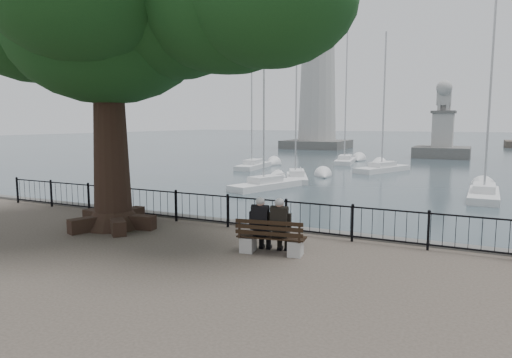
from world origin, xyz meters
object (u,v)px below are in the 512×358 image
Objects in this scene: lighthouse at (318,71)px; lion_monument at (442,138)px; bench at (271,242)px; person_left at (262,227)px; person_right at (281,228)px; tree at (134,3)px.

lion_monument is (20.00, -12.07, -10.15)m from lighthouse.
lighthouse is 25.47m from lion_monument.
bench is at bearing -72.47° from lighthouse.
person_left reaches higher than bench.
person_left is 0.50m from person_right.
lighthouse reaches higher than lion_monument.
person_right reaches higher than bench.
lighthouse is (-19.46, 61.62, 11.18)m from bench.
tree is at bearing -96.17° from lion_monument.
person_right is at bearing 8.90° from person_left.
lion_monument is at bearing 83.83° from tree.
person_right is 0.11× the size of tree.
bench is at bearing -146.72° from person_right.
lighthouse reaches higher than person_left.
lighthouse reaches higher than tree.
bench is 0.19× the size of lion_monument.
lion_monument is (0.34, 49.41, 0.69)m from person_right.
person_left is at bearing -7.63° from tree.
bench is at bearing -90.62° from lion_monument.
bench is at bearing -11.03° from person_left.
lion_monument is at bearing 89.04° from person_left.
lion_monument reaches higher than person_left.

